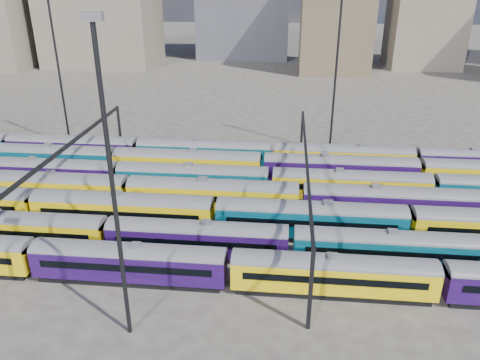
# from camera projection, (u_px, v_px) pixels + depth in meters

# --- Properties ---
(ground) EXTENTS (500.00, 500.00, 0.00)m
(ground) POSITION_uv_depth(u_px,v_px,m) (223.00, 213.00, 59.13)
(ground) COLOR #423C38
(ground) RESTS_ON ground
(rake_0) EXTENTS (135.77, 2.84, 4.77)m
(rake_0) POSITION_uv_depth(u_px,v_px,m) (129.00, 259.00, 45.13)
(rake_0) COLOR black
(rake_0) RESTS_ON ground
(rake_1) EXTENTS (137.13, 2.87, 4.82)m
(rake_1) POSITION_uv_depth(u_px,v_px,m) (197.00, 236.00, 49.14)
(rake_1) COLOR black
(rake_1) RESTS_ON ground
(rake_2) EXTENTS (107.84, 3.16, 5.32)m
(rake_2) POSITION_uv_depth(u_px,v_px,m) (310.00, 216.00, 52.47)
(rake_2) COLOR black
(rake_2) RESTS_ON ground
(rake_3) EXTENTS (129.82, 3.16, 5.34)m
(rake_3) POSITION_uv_depth(u_px,v_px,m) (301.00, 197.00, 57.11)
(rake_3) COLOR black
(rake_3) RESTS_ON ground
(rake_4) EXTENTS (104.10, 3.05, 5.14)m
(rake_4) POSITION_uv_depth(u_px,v_px,m) (350.00, 183.00, 61.09)
(rake_4) COLOR black
(rake_4) RESTS_ON ground
(rake_5) EXTENTS (130.29, 3.18, 5.36)m
(rake_5) POSITION_uv_depth(u_px,v_px,m) (114.00, 159.00, 68.71)
(rake_5) COLOR black
(rake_5) RESTS_ON ground
(rake_6) EXTENTS (126.37, 3.08, 5.19)m
(rake_6) POSITION_uv_depth(u_px,v_px,m) (273.00, 153.00, 71.15)
(rake_6) COLOR black
(rake_6) RESTS_ON ground
(gantry_1) EXTENTS (0.35, 40.35, 8.03)m
(gantry_1) POSITION_uv_depth(u_px,v_px,m) (64.00, 157.00, 58.23)
(gantry_1) COLOR black
(gantry_1) RESTS_ON ground
(gantry_2) EXTENTS (0.35, 40.35, 8.03)m
(gantry_2) POSITION_uv_depth(u_px,v_px,m) (306.00, 166.00, 55.46)
(gantry_2) COLOR black
(gantry_2) RESTS_ON ground
(mast_1) EXTENTS (1.40, 0.50, 25.60)m
(mast_1) POSITION_uv_depth(u_px,v_px,m) (58.00, 66.00, 76.27)
(mast_1) COLOR black
(mast_1) RESTS_ON ground
(mast_2) EXTENTS (1.40, 0.50, 25.60)m
(mast_2) POSITION_uv_depth(u_px,v_px,m) (112.00, 181.00, 33.92)
(mast_2) COLOR black
(mast_2) RESTS_ON ground
(mast_3) EXTENTS (1.40, 0.50, 25.60)m
(mast_3) POSITION_uv_depth(u_px,v_px,m) (336.00, 69.00, 73.92)
(mast_3) COLOR black
(mast_3) RESTS_ON ground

